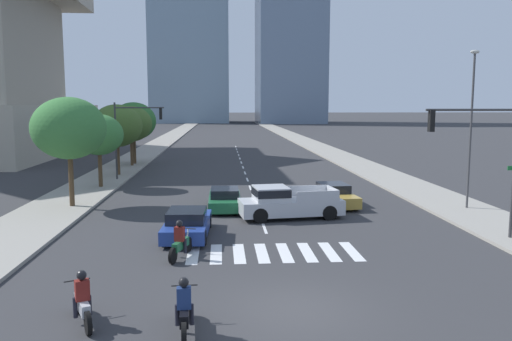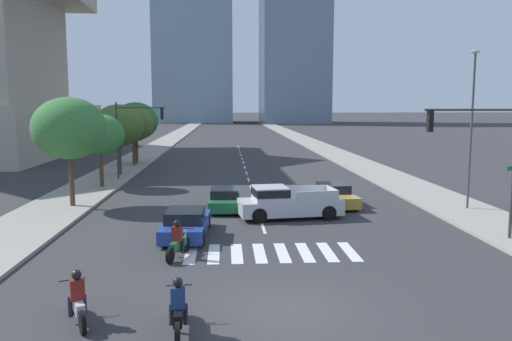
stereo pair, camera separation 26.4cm
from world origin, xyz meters
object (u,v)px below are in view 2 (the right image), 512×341
object	(u,v)px
street_lamp_east	(472,119)
sedan_gold_1	(334,195)
motorcycle_third	(178,310)
traffic_signal_far	(135,127)
street_tree_nearest	(69,128)
sedan_green_2	(224,199)
street_tree_third	(119,126)
street_tree_second	(100,135)
street_tree_fifth	(136,121)
pickup_truck	(285,203)
motorcycle_trailing	(77,302)
sedan_blue_0	(186,224)
street_tree_fourth	(133,124)
traffic_signal_near	(482,145)
motorcycle_lead	(178,243)

from	to	relation	value
street_lamp_east	sedan_gold_1	bearing A→B (deg)	163.98
motorcycle_third	sedan_gold_1	xyz separation A→B (m)	(7.52, 16.36, -0.01)
traffic_signal_far	street_tree_nearest	xyz separation A→B (m)	(-1.75, -10.49, 0.39)
sedan_green_2	street_tree_third	world-z (taller)	street_tree_third
street_tree_second	street_tree_fifth	distance (m)	14.23
pickup_truck	street_tree_fifth	distance (m)	27.32
motorcycle_third	street_tree_nearest	size ratio (longest dim) A/B	0.36
motorcycle_trailing	motorcycle_third	size ratio (longest dim) A/B	0.90
sedan_blue_0	street_tree_fourth	world-z (taller)	street_tree_fourth
motorcycle_trailing	street_tree_nearest	world-z (taller)	street_tree_nearest
sedan_blue_0	street_lamp_east	world-z (taller)	street_lamp_east
sedan_gold_1	street_tree_fourth	world-z (taller)	street_tree_fourth
traffic_signal_far	motorcycle_third	bearing A→B (deg)	-78.00
motorcycle_trailing	street_lamp_east	size ratio (longest dim) A/B	0.23
traffic_signal_near	street_tree_fifth	bearing A→B (deg)	-56.72
motorcycle_trailing	pickup_truck	bearing A→B (deg)	-54.10
street_tree_third	street_tree_fifth	bearing A→B (deg)	90.00
motorcycle_third	sedan_blue_0	size ratio (longest dim) A/B	0.48
motorcycle_trailing	traffic_signal_near	xyz separation A→B (m)	(14.63, 7.29, 3.55)
sedan_green_2	street_tree_nearest	world-z (taller)	street_tree_nearest
motorcycle_trailing	street_tree_second	xyz separation A→B (m)	(-4.72, 22.55, 3.18)
sedan_gold_1	sedan_green_2	distance (m)	6.42
sedan_blue_0	sedan_green_2	xyz separation A→B (m)	(1.69, 5.94, -0.01)
traffic_signal_near	motorcycle_trailing	bearing A→B (deg)	26.49
motorcycle_trailing	sedan_blue_0	bearing A→B (deg)	-38.21
motorcycle_lead	motorcycle_third	world-z (taller)	same
sedan_gold_1	traffic_signal_far	size ratio (longest dim) A/B	0.79
traffic_signal_far	street_tree_third	world-z (taller)	traffic_signal_far
street_tree_fourth	street_tree_second	bearing A→B (deg)	-90.00
street_tree_second	motorcycle_trailing	bearing A→B (deg)	-78.18
traffic_signal_near	street_tree_nearest	distance (m)	21.09
pickup_truck	street_lamp_east	bearing A→B (deg)	179.91
street_tree_second	street_tree_third	bearing A→B (deg)	90.00
motorcycle_lead	street_tree_second	world-z (taller)	street_tree_second
street_lamp_east	street_tree_nearest	bearing A→B (deg)	174.69
motorcycle_third	street_tree_nearest	world-z (taller)	street_tree_nearest
motorcycle_trailing	pickup_truck	size ratio (longest dim) A/B	0.37
motorcycle_trailing	street_tree_fourth	xyz separation A→B (m)	(-4.72, 35.17, 3.48)
traffic_signal_far	street_tree_fourth	size ratio (longest dim) A/B	1.05
motorcycle_lead	motorcycle_third	distance (m)	6.51
sedan_gold_1	street_tree_second	distance (m)	16.80
motorcycle_lead	street_lamp_east	bearing A→B (deg)	-45.07
motorcycle_trailing	motorcycle_third	bearing A→B (deg)	-129.28
street_lamp_east	street_tree_nearest	size ratio (longest dim) A/B	1.40
street_tree_fifth	motorcycle_third	bearing A→B (deg)	-78.74
motorcycle_lead	street_tree_fourth	size ratio (longest dim) A/B	0.37
traffic_signal_near	sedan_gold_1	bearing A→B (deg)	-62.35
motorcycle_lead	traffic_signal_far	world-z (taller)	traffic_signal_far
street_tree_fifth	sedan_green_2	bearing A→B (deg)	-68.53
sedan_blue_0	street_tree_third	world-z (taller)	street_tree_third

